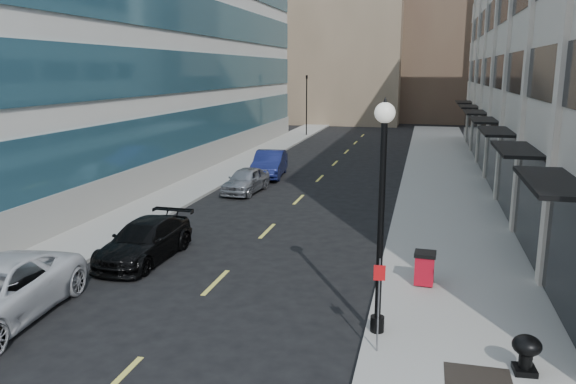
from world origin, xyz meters
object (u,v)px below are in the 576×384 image
at_px(car_silver_sedan, 246,180).
at_px(lamppost, 382,199).
at_px(sign_post, 379,292).
at_px(car_black_pickup, 145,241).
at_px(trash_bin, 425,267).
at_px(urn_planter, 526,351).
at_px(car_blue_sedan, 270,164).
at_px(traffic_signal, 307,79).

distance_m(car_silver_sedan, lamppost, 17.93).
bearing_deg(lamppost, sign_post, -85.32).
distance_m(car_black_pickup, sign_post, 10.04).
height_order(trash_bin, urn_planter, trash_bin).
bearing_deg(lamppost, car_blue_sedan, 112.66).
height_order(car_silver_sedan, trash_bin, car_silver_sedan).
bearing_deg(car_silver_sedan, traffic_signal, 99.76).
xyz_separation_m(lamppost, sign_post, (0.08, -1.04, -1.97)).
height_order(trash_bin, lamppost, lamppost).
height_order(car_black_pickup, lamppost, lamppost).
xyz_separation_m(car_silver_sedan, lamppost, (8.50, -15.52, 2.91)).
bearing_deg(lamppost, traffic_signal, 104.25).
bearing_deg(urn_planter, car_blue_sedan, 118.64).
distance_m(lamppost, sign_post, 2.23).
bearing_deg(sign_post, car_silver_sedan, 111.42).
height_order(car_black_pickup, sign_post, sign_post).
xyz_separation_m(trash_bin, lamppost, (-1.13, -3.52, 2.88)).
bearing_deg(traffic_signal, sign_post, -75.97).
height_order(car_silver_sedan, lamppost, lamppost).
distance_m(traffic_signal, car_black_pickup, 38.88).
height_order(car_silver_sedan, car_blue_sedan, car_blue_sedan).
distance_m(car_blue_sedan, sign_post, 23.06).
relative_size(trash_bin, sign_post, 0.46).
relative_size(car_black_pickup, urn_planter, 5.49).
bearing_deg(traffic_signal, car_silver_sedan, -85.13).
bearing_deg(car_blue_sedan, trash_bin, -67.10).
bearing_deg(car_black_pickup, urn_planter, -22.23).
bearing_deg(car_silver_sedan, car_black_pickup, -85.30).
relative_size(traffic_signal, sign_post, 3.06).
bearing_deg(traffic_signal, trash_bin, -73.00).
distance_m(car_silver_sedan, car_blue_sedan, 4.84).
xyz_separation_m(car_silver_sedan, sign_post, (8.58, -16.55, 0.94)).
bearing_deg(traffic_signal, urn_planter, -72.14).
distance_m(trash_bin, urn_planter, 5.24).
height_order(car_blue_sedan, lamppost, lamppost).
bearing_deg(lamppost, car_silver_sedan, 118.71).
distance_m(traffic_signal, car_blue_sedan, 22.81).
relative_size(car_silver_sedan, car_blue_sedan, 0.82).
relative_size(car_silver_sedan, urn_planter, 4.64).
xyz_separation_m(car_blue_sedan, trash_bin, (9.63, -16.83, -0.10)).
xyz_separation_m(car_blue_sedan, lamppost, (8.50, -20.36, 2.78)).
relative_size(traffic_signal, trash_bin, 6.69).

